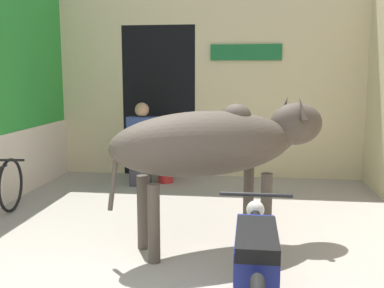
% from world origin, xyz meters
% --- Properties ---
extents(wall_back_with_doorway, '(4.91, 0.93, 3.22)m').
position_xyz_m(wall_back_with_doorway, '(-0.35, 5.49, 1.45)').
color(wall_back_with_doorway, beige).
rests_on(wall_back_with_doorway, ground_plane).
extents(cow, '(2.19, 1.53, 1.45)m').
position_xyz_m(cow, '(0.38, 2.21, 1.01)').
color(cow, '#4C4238').
rests_on(cow, ground_plane).
extents(motorcycle_near, '(0.58, 2.03, 0.73)m').
position_xyz_m(motorcycle_near, '(0.73, 0.93, 0.42)').
color(motorcycle_near, black).
rests_on(motorcycle_near, ground_plane).
extents(shopkeeper_seated, '(0.45, 0.34, 1.24)m').
position_xyz_m(shopkeeper_seated, '(-0.94, 4.52, 0.65)').
color(shopkeeper_seated, '#3D3842').
rests_on(shopkeeper_seated, ground_plane).
extents(plastic_stool, '(0.33, 0.33, 0.42)m').
position_xyz_m(plastic_stool, '(-0.61, 4.67, 0.23)').
color(plastic_stool, red).
rests_on(plastic_stool, ground_plane).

